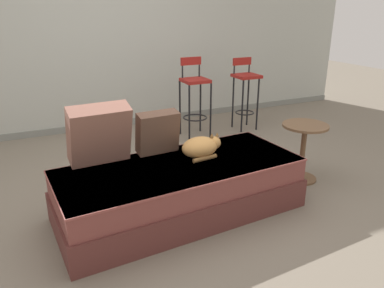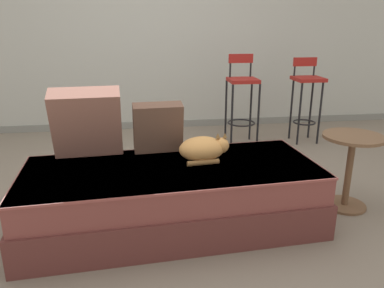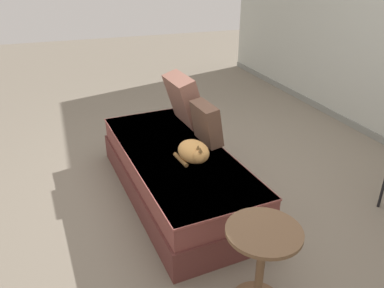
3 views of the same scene
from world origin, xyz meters
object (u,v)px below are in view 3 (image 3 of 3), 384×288
Objects in this scene: throw_pillow_middle at (206,123)px; throw_pillow_corner at (184,99)px; couch at (176,172)px; cat at (194,152)px; side_table at (261,257)px.

throw_pillow_corner is at bearing -175.93° from throw_pillow_middle.
throw_pillow_corner is at bearing 153.69° from couch.
cat is (0.23, 0.09, 0.30)m from couch.
side_table is (1.42, -0.22, -0.25)m from throw_pillow_middle.
side_table is at bearing -8.90° from throw_pillow_middle.
side_table is (1.12, 0.01, -0.15)m from cat.
couch is 3.56× the size of side_table.
cat is at bearing 20.67° from couch.
throw_pillow_corner is 0.87× the size of side_table.
couch is at bearing -77.12° from throw_pillow_middle.
couch is 0.52m from throw_pillow_middle.
side_table is at bearing 0.47° from cat.
throw_pillow_corner is 0.84m from cat.
throw_pillow_corner reaches higher than side_table.
throw_pillow_middle is at bearing 102.88° from couch.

